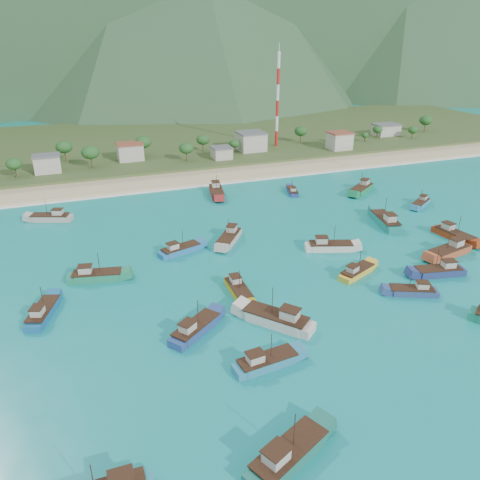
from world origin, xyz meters
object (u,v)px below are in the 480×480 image
object	(u,v)px
boat_21	(421,204)
boat_29	(229,238)
radio_tower	(278,100)
boat_13	(385,221)
boat_12	(96,276)
boat_1	(292,192)
boat_22	(266,362)
boat_10	(449,252)
boat_18	(362,189)
boat_7	(195,329)
boat_8	(357,272)
boat_15	(277,320)
boat_25	(330,247)
boat_9	(412,291)
boat_28	(216,192)
boat_3	(238,290)
boat_0	(51,218)
boat_27	(439,272)
boat_20	(180,250)
boat_26	(454,235)

from	to	relation	value
boat_21	boat_29	size ratio (longest dim) A/B	0.85
radio_tower	boat_21	size ratio (longest dim) A/B	4.05
boat_13	boat_12	bearing A→B (deg)	-163.40
boat_1	boat_21	distance (m)	38.07
boat_22	boat_21	bearing A→B (deg)	119.38
boat_12	boat_13	xyz separation A→B (m)	(73.61, 4.22, 0.21)
boat_10	boat_18	xyz separation A→B (m)	(7.37, 45.88, 0.03)
boat_7	boat_1	bearing A→B (deg)	104.78
boat_8	boat_29	size ratio (longest dim) A/B	0.91
boat_12	boat_7	bearing A→B (deg)	41.23
boat_18	boat_22	world-z (taller)	boat_18
boat_21	boat_22	size ratio (longest dim) A/B	0.87
boat_1	boat_22	world-z (taller)	boat_22
boat_15	boat_25	size ratio (longest dim) A/B	1.06
boat_8	boat_9	bearing A→B (deg)	5.12
boat_12	boat_28	size ratio (longest dim) A/B	0.90
boat_3	boat_29	bearing A→B (deg)	-104.18
boat_10	boat_21	world-z (taller)	boat_10
boat_1	boat_29	size ratio (longest dim) A/B	0.79
boat_18	boat_25	distance (m)	46.22
boat_1	boat_22	distance (m)	83.83
boat_9	boat_13	bearing A→B (deg)	-4.23
boat_21	boat_29	xyz separation A→B (m)	(-60.62, -4.47, 0.21)
boat_18	boat_29	bearing A→B (deg)	78.02
boat_0	boat_27	distance (m)	97.08
radio_tower	boat_20	world-z (taller)	radio_tower
boat_7	boat_12	xyz separation A→B (m)	(-14.06, 25.03, 0.01)
boat_9	boat_3	bearing A→B (deg)	92.90
boat_7	boat_27	bearing A→B (deg)	55.39
boat_9	boat_22	size ratio (longest dim) A/B	0.90
boat_0	boat_29	size ratio (longest dim) A/B	1.03
boat_22	boat_29	size ratio (longest dim) A/B	0.97
boat_1	boat_8	bearing A→B (deg)	-85.98
boat_7	boat_12	bearing A→B (deg)	172.29
boat_12	boat_26	bearing A→B (deg)	95.83
boat_25	boat_21	bearing A→B (deg)	132.31
boat_7	boat_25	size ratio (longest dim) A/B	0.91
boat_8	boat_13	world-z (taller)	boat_13
boat_1	boat_22	size ratio (longest dim) A/B	0.82
boat_8	boat_25	distance (m)	12.80
boat_3	boat_21	bearing A→B (deg)	-156.20
boat_15	boat_21	xyz separation A→B (m)	(64.43, 40.53, -0.38)
radio_tower	boat_9	bearing A→B (deg)	-101.94
boat_0	boat_12	bearing A→B (deg)	-146.75
radio_tower	boat_25	distance (m)	102.65
boat_20	boat_22	distance (m)	43.43
boat_20	boat_29	distance (m)	12.91
boat_8	boat_15	world-z (taller)	boat_15
boat_0	boat_28	bearing A→B (deg)	-63.48
boat_7	boat_28	size ratio (longest dim) A/B	0.84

